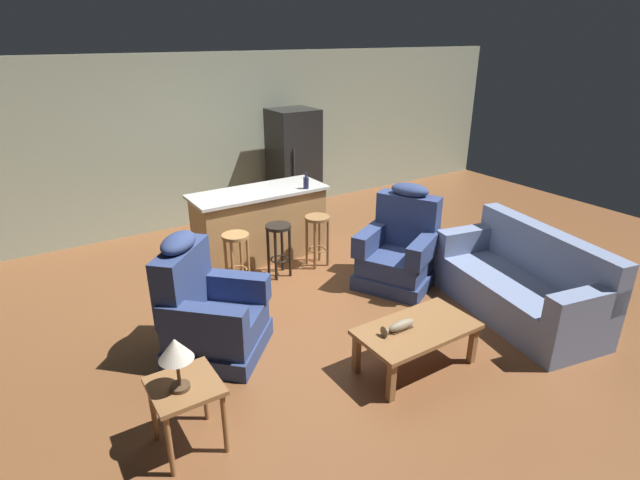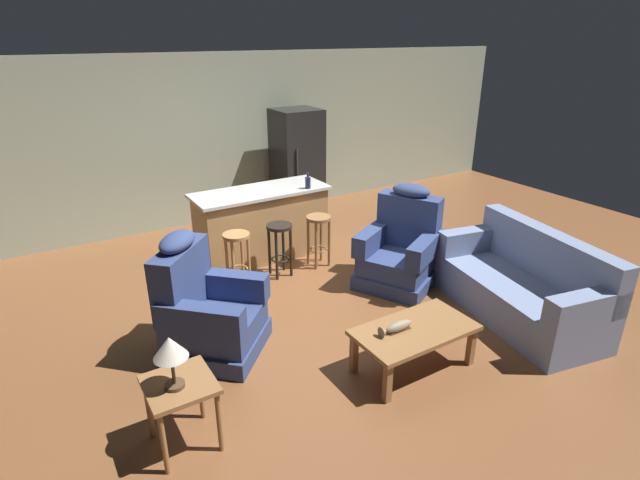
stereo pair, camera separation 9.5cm
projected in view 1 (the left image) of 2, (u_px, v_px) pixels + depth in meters
ground_plane at (313, 297)px, 5.83m from camera, size 12.00×12.00×0.00m
back_wall at (207, 141)px, 7.76m from camera, size 12.00×0.05×2.60m
coffee_table at (417, 332)px, 4.49m from camera, size 1.10×0.60×0.42m
fish_figurine at (399, 327)px, 4.40m from camera, size 0.34×0.10×0.10m
couch at (522, 285)px, 5.38m from camera, size 1.19×2.03×0.94m
recliner_near_lamp at (208, 313)px, 4.69m from camera, size 1.19×1.19×1.20m
recliner_near_island at (400, 250)px, 6.05m from camera, size 1.14×1.14×1.20m
end_table at (186, 395)px, 3.57m from camera, size 0.48×0.48×0.56m
table_lamp at (176, 352)px, 3.37m from camera, size 0.24×0.24×0.41m
kitchen_island at (260, 224)px, 6.70m from camera, size 1.80×0.70×0.95m
bar_stool_left at (236, 251)px, 5.90m from camera, size 0.32×0.32×0.68m
bar_stool_middle at (279, 241)px, 6.18m from camera, size 0.32×0.32×0.68m
bar_stool_right at (317, 232)px, 6.47m from camera, size 0.32×0.32×0.68m
refrigerator at (294, 164)px, 8.09m from camera, size 0.70×0.69×1.76m
bottle_tall_green at (306, 183)px, 6.57m from camera, size 0.07×0.07×0.22m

